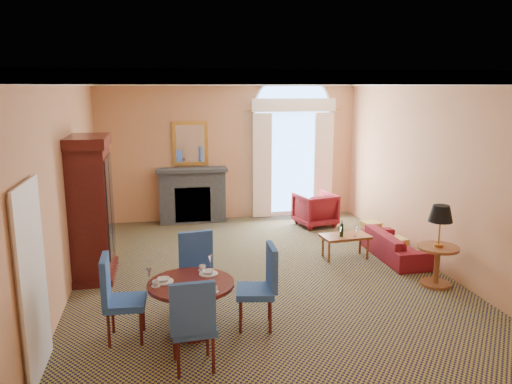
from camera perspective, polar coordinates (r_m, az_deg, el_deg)
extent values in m
plane|color=#16133B|center=(8.42, 0.66, -9.38)|extent=(7.50, 7.50, 0.00)
cube|color=tan|center=(11.64, -3.06, 4.70)|extent=(6.00, 0.04, 3.20)
cube|color=tan|center=(7.95, -21.01, 0.53)|extent=(0.04, 7.50, 3.20)
cube|color=tan|center=(9.07, 19.60, 1.96)|extent=(0.04, 7.50, 3.20)
cube|color=white|center=(7.85, 0.71, 12.94)|extent=(6.00, 7.50, 0.04)
cube|color=white|center=(7.85, 0.71, 12.50)|extent=(6.00, 7.50, 0.12)
cube|color=white|center=(5.83, -24.17, -9.58)|extent=(0.08, 0.90, 2.06)
cube|color=#40454B|center=(11.52, -7.31, -0.50)|extent=(1.50, 0.40, 1.20)
cube|color=#40454B|center=(11.37, -7.38, 2.62)|extent=(1.60, 0.46, 0.08)
cube|color=gold|center=(11.50, -7.52, 5.53)|extent=(0.80, 0.04, 1.00)
cube|color=silver|center=(11.48, -7.52, 5.52)|extent=(0.64, 0.02, 0.84)
cube|color=white|center=(11.96, 4.11, 3.19)|extent=(1.90, 0.04, 2.50)
cube|color=#81A6D8|center=(11.95, 4.12, 3.18)|extent=(1.70, 0.02, 2.30)
cylinder|color=white|center=(11.84, 4.20, 9.18)|extent=(1.90, 0.04, 1.90)
cube|color=white|center=(11.68, 0.70, 3.01)|extent=(0.45, 0.06, 2.45)
cube|color=white|center=(12.07, 7.71, 3.19)|extent=(0.45, 0.06, 2.45)
cube|color=white|center=(11.72, 4.37, 9.88)|extent=(2.00, 0.08, 0.30)
cube|color=#3D100E|center=(8.49, -18.33, -2.26)|extent=(0.59, 1.07, 2.14)
cube|color=#3D100E|center=(8.30, -18.85, 5.50)|extent=(0.66, 1.18, 0.17)
cube|color=#3D100E|center=(8.79, -17.89, -8.70)|extent=(0.66, 1.18, 0.11)
cylinder|color=#3D100E|center=(6.35, -7.44, -10.40)|extent=(1.08, 1.08, 0.05)
cylinder|color=#3D100E|center=(6.49, -7.36, -13.19)|extent=(0.14, 0.14, 0.64)
cylinder|color=#3D100E|center=(6.62, -7.29, -15.48)|extent=(0.54, 0.54, 0.05)
cylinder|color=white|center=(6.58, -5.45, -9.27)|extent=(0.24, 0.24, 0.01)
imported|color=white|center=(6.57, -5.46, -9.07)|extent=(0.15, 0.15, 0.04)
imported|color=white|center=(6.70, -6.15, -8.56)|extent=(0.09, 0.09, 0.07)
cylinder|color=white|center=(6.41, -10.51, -10.00)|extent=(0.24, 0.24, 0.01)
imported|color=white|center=(6.41, -10.51, -9.80)|extent=(0.15, 0.15, 0.04)
imported|color=white|center=(6.28, -11.39, -10.17)|extent=(0.09, 0.09, 0.07)
cylinder|color=white|center=(6.04, -6.39, -11.29)|extent=(0.24, 0.24, 0.01)
imported|color=white|center=(6.03, -6.39, -11.08)|extent=(0.15, 0.15, 0.04)
imported|color=white|center=(6.02, -4.82, -10.96)|extent=(0.09, 0.09, 0.07)
cube|color=#254D93|center=(7.03, -6.96, -9.71)|extent=(0.60, 0.60, 0.08)
cube|color=#254D93|center=(7.13, -6.89, -6.71)|extent=(0.49, 0.14, 0.58)
cylinder|color=#3D100E|center=(7.35, -6.04, -10.89)|extent=(0.04, 0.04, 0.44)
cylinder|color=#3D100E|center=(7.23, -8.87, -11.35)|extent=(0.04, 0.04, 0.44)
cylinder|color=#3D100E|center=(7.03, -4.88, -11.97)|extent=(0.04, 0.04, 0.44)
cylinder|color=#3D100E|center=(6.91, -7.84, -12.49)|extent=(0.04, 0.04, 0.44)
cube|color=#254D93|center=(5.72, -7.22, -15.02)|extent=(0.51, 0.51, 0.08)
cube|color=#254D93|center=(5.38, -7.24, -13.09)|extent=(0.48, 0.09, 0.58)
cylinder|color=#3D100E|center=(5.66, -8.86, -18.38)|extent=(0.04, 0.04, 0.44)
cylinder|color=#3D100E|center=(5.70, -4.90, -18.03)|extent=(0.04, 0.04, 0.44)
cylinder|color=#3D100E|center=(5.99, -9.27, -16.59)|extent=(0.04, 0.04, 0.44)
cylinder|color=#3D100E|center=(6.03, -5.56, -16.28)|extent=(0.04, 0.04, 0.44)
cube|color=#254D93|center=(6.54, -0.08, -11.30)|extent=(0.56, 0.56, 0.08)
cube|color=#254D93|center=(6.48, 1.83, -8.57)|extent=(0.09, 0.48, 0.58)
cylinder|color=#3D100E|center=(6.48, 1.65, -14.07)|extent=(0.04, 0.04, 0.44)
cylinder|color=#3D100E|center=(6.82, 1.52, -12.69)|extent=(0.04, 0.04, 0.44)
cylinder|color=#3D100E|center=(6.48, -1.78, -14.09)|extent=(0.04, 0.04, 0.44)
cylinder|color=#3D100E|center=(6.82, -1.72, -12.70)|extent=(0.04, 0.04, 0.44)
cube|color=#254D93|center=(6.43, -14.69, -12.14)|extent=(0.50, 0.50, 0.08)
cube|color=#254D93|center=(6.34, -16.85, -9.58)|extent=(0.08, 0.48, 0.58)
cylinder|color=#3D100E|center=(6.74, -16.04, -13.53)|extent=(0.04, 0.04, 0.44)
cylinder|color=#3D100E|center=(6.40, -16.48, -14.96)|extent=(0.04, 0.04, 0.44)
cylinder|color=#3D100E|center=(6.69, -12.76, -13.51)|extent=(0.04, 0.04, 0.44)
cylinder|color=#3D100E|center=(6.36, -13.00, -14.96)|extent=(0.04, 0.04, 0.44)
imported|color=maroon|center=(9.47, 15.58, -5.85)|extent=(0.65, 1.65, 0.48)
imported|color=maroon|center=(11.26, 6.77, -1.98)|extent=(0.96, 0.98, 0.74)
cube|color=brown|center=(9.20, 10.18, -5.02)|extent=(0.90, 0.56, 0.05)
cylinder|color=brown|center=(8.99, 8.35, -6.83)|extent=(0.04, 0.04, 0.38)
cylinder|color=brown|center=(9.25, 12.62, -6.46)|extent=(0.04, 0.04, 0.38)
cylinder|color=brown|center=(9.30, 7.65, -6.17)|extent=(0.04, 0.04, 0.38)
cylinder|color=brown|center=(9.55, 11.80, -5.83)|extent=(0.04, 0.04, 0.38)
cylinder|color=brown|center=(8.29, 20.10, -6.00)|extent=(0.63, 0.63, 0.04)
cylinder|color=brown|center=(8.39, 19.94, -8.07)|extent=(0.08, 0.08, 0.59)
cylinder|color=brown|center=(8.48, 19.81, -9.82)|extent=(0.47, 0.47, 0.04)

